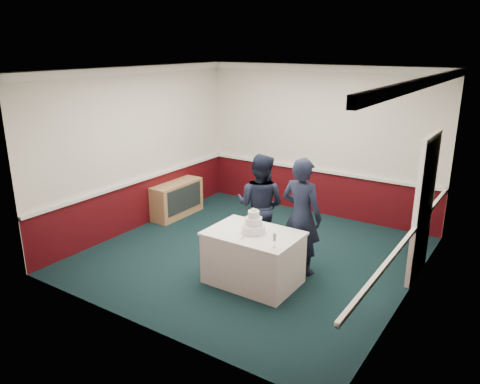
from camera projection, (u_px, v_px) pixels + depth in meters
The scene contains 9 objects.
ground at pixel (252, 255), 7.82m from camera, with size 5.00×5.00×0.00m, color black.
room_shell at pixel (277, 133), 7.66m from camera, with size 5.00×5.00×3.00m.
sideboard at pixel (177, 199), 9.51m from camera, with size 0.41×1.20×0.70m.
cake_table at pixel (253, 257), 6.81m from camera, with size 1.32×0.92×0.79m.
wedding_cake at pixel (254, 225), 6.66m from camera, with size 0.35×0.35×0.36m.
cake_knife at pixel (244, 237), 6.54m from camera, with size 0.01×0.22×0.01m, color silver.
champagne_flute at pixel (274, 238), 6.16m from camera, with size 0.05×0.05×0.21m.
person_man at pixel (260, 205), 7.60m from camera, with size 0.83×0.65×1.72m, color black.
person_woman at pixel (301, 216), 7.00m from camera, with size 0.66×0.43×1.81m, color black.
Camera 1 is at (3.77, -6.05, 3.37)m, focal length 35.00 mm.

